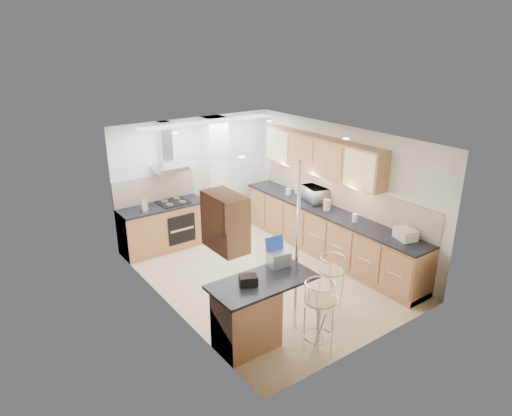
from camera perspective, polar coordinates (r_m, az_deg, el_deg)
ground at (r=8.26m, az=1.07°, el=-8.41°), size 4.80×4.80×0.00m
room_shell at (r=8.10m, az=1.39°, el=2.90°), size 3.64×4.84×2.51m
right_counter at (r=8.95m, az=8.81°, el=-2.99°), size 0.63×4.40×0.92m
back_counter at (r=9.27m, az=-11.50°, el=-2.31°), size 1.70×0.63×0.92m
peninsula at (r=6.44m, az=0.82°, el=-12.63°), size 1.47×0.72×0.94m
microwave at (r=9.17m, az=7.40°, el=1.76°), size 0.49×0.61×0.30m
laptop at (r=6.54m, az=2.83°, el=-6.33°), size 0.33×0.26×0.21m
bag at (r=6.07m, az=-0.97°, el=-9.00°), size 0.28×0.25×0.13m
bar_stool_near at (r=6.24m, az=7.85°, el=-13.43°), size 0.43×0.43×1.06m
bar_stool_end at (r=7.09m, az=9.35°, el=-9.49°), size 0.50×0.50×0.97m
jar_a at (r=9.59m, az=5.26°, el=2.38°), size 0.13×0.13×0.20m
jar_b at (r=9.51m, az=4.08°, el=2.04°), size 0.13×0.13×0.13m
jar_c at (r=8.72m, az=8.86°, el=0.39°), size 0.17×0.17×0.21m
jar_d at (r=8.29m, az=12.28°, el=-1.20°), size 0.13×0.13×0.14m
bread_bin at (r=7.79m, az=18.18°, el=-3.10°), size 0.35×0.40×0.18m
kettle at (r=8.78m, az=-13.77°, el=0.28°), size 0.16×0.16×0.25m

